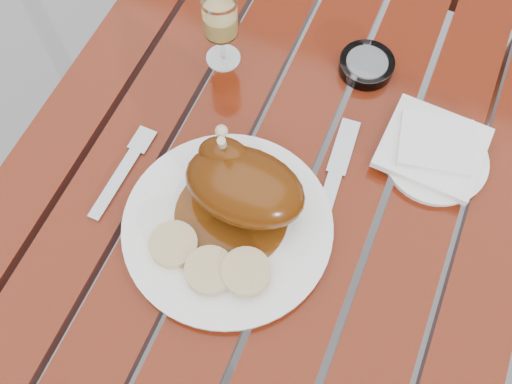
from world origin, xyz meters
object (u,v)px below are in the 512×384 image
at_px(table, 274,242).
at_px(dinner_plate, 228,227).
at_px(wine_glass, 221,31).
at_px(side_plate, 435,159).
at_px(ashtray, 366,65).

relative_size(table, dinner_plate, 3.88).
height_order(wine_glass, side_plate, wine_glass).
distance_m(side_plate, ashtray, 0.20).
xyz_separation_m(dinner_plate, ashtray, (0.10, 0.36, 0.00)).
xyz_separation_m(side_plate, ashtray, (-0.16, 0.13, 0.01)).
relative_size(dinner_plate, side_plate, 1.88).
bearing_deg(wine_glass, ashtray, 17.24).
distance_m(table, wine_glass, 0.50).
bearing_deg(wine_glass, table, -41.33).
distance_m(dinner_plate, wine_glass, 0.33).
relative_size(table, wine_glass, 8.58).
xyz_separation_m(dinner_plate, wine_glass, (-0.14, 0.29, 0.06)).
bearing_deg(dinner_plate, table, 79.75).
bearing_deg(wine_glass, dinner_plate, -64.55).
distance_m(dinner_plate, side_plate, 0.34).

